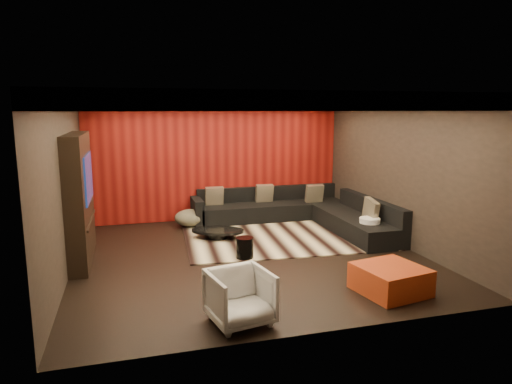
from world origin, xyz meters
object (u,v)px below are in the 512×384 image
object	(u,v)px
drum_stool	(245,248)
armchair	(240,297)
orange_ottoman	(390,279)
white_side_table	(369,230)
sectional_sofa	(301,213)
coffee_table	(218,234)

from	to	relation	value
drum_stool	armchair	xyz separation A→B (m)	(-0.66, -2.37, 0.13)
armchair	orange_ottoman	bearing A→B (deg)	-2.44
drum_stool	armchair	bearing A→B (deg)	-105.65
white_side_table	sectional_sofa	size ratio (longest dim) A/B	0.14
orange_ottoman	armchair	world-z (taller)	armchair
armchair	coffee_table	bearing A→B (deg)	72.21
white_side_table	coffee_table	bearing A→B (deg)	159.37
armchair	sectional_sofa	bearing A→B (deg)	49.09
white_side_table	armchair	xyz separation A→B (m)	(-3.28, -2.66, 0.08)
drum_stool	orange_ottoman	distance (m)	2.61
white_side_table	sectional_sofa	world-z (taller)	sectional_sofa
drum_stool	armchair	distance (m)	2.47
orange_ottoman	drum_stool	bearing A→B (deg)	129.08
coffee_table	white_side_table	bearing A→B (deg)	-20.63
drum_stool	white_side_table	world-z (taller)	white_side_table
orange_ottoman	sectional_sofa	distance (m)	4.02
drum_stool	sectional_sofa	size ratio (longest dim) A/B	0.10
white_side_table	armchair	world-z (taller)	armchair
coffee_table	sectional_sofa	xyz separation A→B (m)	(2.07, 0.64, 0.15)
orange_ottoman	armchair	size ratio (longest dim) A/B	1.18
drum_stool	sectional_sofa	xyz separation A→B (m)	(1.85, 1.99, 0.06)
drum_stool	orange_ottoman	world-z (taller)	orange_ottoman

